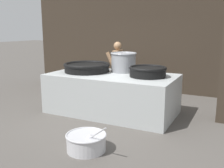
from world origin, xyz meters
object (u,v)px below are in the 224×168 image
at_px(giant_wok_near, 87,67).
at_px(prep_bowl_vegetables, 86,141).
at_px(giant_wok_far, 148,71).
at_px(stock_pot, 123,62).
at_px(cook, 117,68).

distance_m(giant_wok_near, prep_bowl_vegetables, 2.64).
height_order(giant_wok_near, giant_wok_far, giant_wok_far).
distance_m(stock_pot, prep_bowl_vegetables, 2.78).
xyz_separation_m(giant_wok_far, prep_bowl_vegetables, (-0.34, -2.16, -0.92)).
height_order(cook, prep_bowl_vegetables, cook).
distance_m(giant_wok_near, stock_pot, 0.95).
distance_m(giant_wok_near, giant_wok_far, 1.62).
relative_size(giant_wok_near, cook, 0.71).
distance_m(cook, prep_bowl_vegetables, 3.60).
bearing_deg(cook, giant_wok_near, 71.77).
height_order(giant_wok_near, cook, cook).
bearing_deg(giant_wok_far, stock_pot, 154.37).
relative_size(giant_wok_far, stock_pot, 1.31).
distance_m(giant_wok_far, stock_pot, 0.87).
xyz_separation_m(giant_wok_near, giant_wok_far, (1.62, 0.04, 0.00)).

